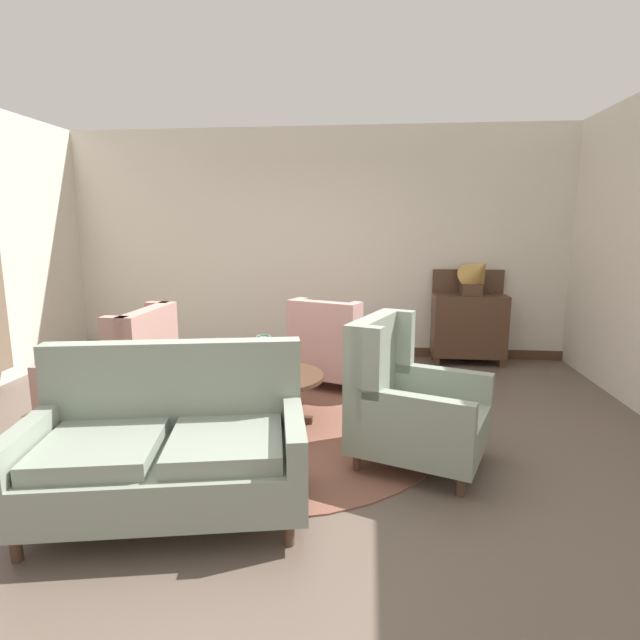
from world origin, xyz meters
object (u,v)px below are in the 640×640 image
Objects in this scene: side_table at (381,351)px; armchair_foreground_right at (122,378)px; porcelain_vase at (264,360)px; settee at (168,448)px; coffee_table at (271,383)px; sideboard at (468,324)px; armchair_near_window at (408,404)px; armchair_near_sideboard at (334,347)px; gramophone at (477,273)px.

armchair_foreground_right is at bearing -152.18° from side_table.
porcelain_vase is 1.41m from settee.
sideboard is at bearing 46.58° from coffee_table.
coffee_table is 1.29× the size of side_table.
sideboard reaches higher than armchair_foreground_right.
armchair_foreground_right is (-0.91, 1.23, 0.03)m from settee.
settee is 1.53m from armchair_foreground_right.
sideboard is at bearing 45.10° from settee.
sideboard is (0.94, 2.79, 0.06)m from armchair_near_window.
armchair_foreground_right reaches higher than porcelain_vase.
settee is at bearing -101.82° from porcelain_vase.
porcelain_vase is 0.34× the size of armchair_foreground_right.
sideboard is (1.60, 1.06, 0.08)m from armchair_near_sideboard.
armchair_foreground_right reaches higher than armchair_near_sideboard.
settee is at bearing 94.31° from armchair_near_sideboard.
porcelain_vase is at bearing 85.35° from armchair_near_window.
gramophone reaches higher than porcelain_vase.
gramophone is (2.45, 3.50, 0.74)m from settee.
coffee_table is at bearing 82.48° from armchair_near_window.
porcelain_vase is 3.07m from sideboard.
sideboard is at bearing 118.34° from gramophone.
armchair_near_sideboard is 2.16m from armchair_foreground_right.
settee is at bearing -103.45° from coffee_table.
coffee_table is 0.83× the size of armchair_near_window.
settee is 2.73m from side_table.
gramophone reaches higher than settee.
gramophone reaches higher than armchair_near_sideboard.
gramophone is (0.05, -0.09, 0.64)m from sideboard.
sideboard reaches higher than settee.
armchair_near_window is (1.12, -0.61, 0.08)m from coffee_table.
side_table is at bearing 26.92° from armchair_near_window.
gramophone reaches higher than armchair_near_window.
armchair_foreground_right is at bearing -145.92° from gramophone.
side_table is at bearing 45.26° from porcelain_vase.
armchair_foreground_right is (-1.20, -0.15, -0.15)m from porcelain_vase.
armchair_foreground_right is (-1.25, -0.19, 0.07)m from coffee_table.
coffee_table is at bearing -133.42° from sideboard.
armchair_near_window is (1.46, 0.81, 0.04)m from settee.
armchair_near_window is at bearing 132.74° from armchair_near_sideboard.
gramophone is (1.15, 1.11, 0.71)m from side_table.
gramophone is at bearing 44.61° from coffee_table.
coffee_table is 3.00m from sideboard.
armchair_near_window is 1.56× the size of side_table.
armchair_foreground_right is at bearing -173.09° from porcelain_vase.
settee is 1.57× the size of armchair_near_window.
porcelain_vase is at bearing -133.54° from sideboard.
gramophone is (3.37, 2.28, 0.71)m from armchair_foreground_right.
side_table is (0.50, -0.14, 0.01)m from armchair_near_sideboard.
armchair_near_sideboard reaches higher than porcelain_vase.
armchair_near_sideboard is at bearing -146.53° from sideboard.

